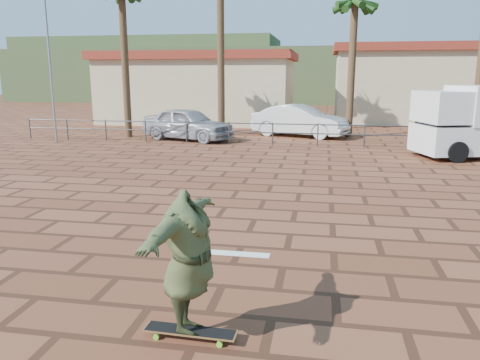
% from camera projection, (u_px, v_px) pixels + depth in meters
% --- Properties ---
extents(ground, '(120.00, 120.00, 0.00)m').
position_uv_depth(ground, '(208.00, 230.00, 9.53)').
color(ground, brown).
rests_on(ground, ground).
extents(paint_stripe, '(1.40, 0.22, 0.01)m').
position_uv_depth(paint_stripe, '(230.00, 253.00, 8.26)').
color(paint_stripe, white).
rests_on(paint_stripe, ground).
extents(guardrail, '(24.06, 0.06, 1.00)m').
position_uv_depth(guardrail, '(273.00, 130.00, 20.90)').
color(guardrail, '#47494F').
rests_on(guardrail, ground).
extents(flagpole, '(1.30, 0.10, 8.00)m').
position_uv_depth(flagpole, '(50.00, 39.00, 20.77)').
color(flagpole, gray).
rests_on(flagpole, ground).
extents(palm_center, '(2.40, 2.40, 7.75)m').
position_uv_depth(palm_center, '(355.00, 5.00, 22.42)').
color(palm_center, brown).
rests_on(palm_center, ground).
extents(building_west, '(12.60, 7.60, 4.50)m').
position_uv_depth(building_west, '(200.00, 87.00, 31.19)').
color(building_west, beige).
rests_on(building_west, ground).
extents(building_east, '(10.60, 6.60, 5.00)m').
position_uv_depth(building_east, '(414.00, 83.00, 30.65)').
color(building_east, beige).
rests_on(building_east, ground).
extents(hill_front, '(70.00, 18.00, 6.00)m').
position_uv_depth(hill_front, '(307.00, 76.00, 56.89)').
color(hill_front, '#384C28').
rests_on(hill_front, ground).
extents(hill_back, '(35.00, 14.00, 8.00)m').
position_uv_depth(hill_back, '(152.00, 68.00, 66.21)').
color(hill_back, '#384C28').
rests_on(hill_back, ground).
extents(longboard, '(1.13, 0.28, 0.11)m').
position_uv_depth(longboard, '(190.00, 331.00, 5.58)').
color(longboard, olive).
rests_on(longboard, ground).
extents(skateboarder, '(0.69, 2.15, 1.73)m').
position_uv_depth(skateboarder, '(188.00, 262.00, 5.38)').
color(skateboarder, '#404927').
rests_on(skateboarder, longboard).
extents(car_silver, '(4.93, 3.29, 1.56)m').
position_uv_depth(car_silver, '(188.00, 124.00, 22.57)').
color(car_silver, '#A3A4A9').
rests_on(car_silver, ground).
extents(car_white, '(5.14, 3.16, 1.60)m').
position_uv_depth(car_white, '(300.00, 121.00, 23.84)').
color(car_white, white).
rests_on(car_white, ground).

